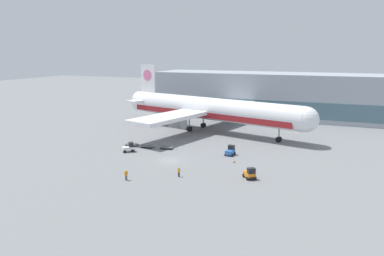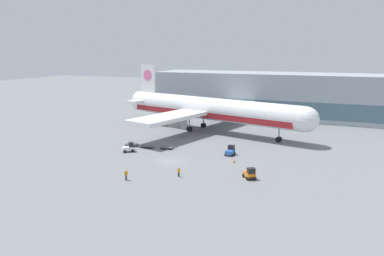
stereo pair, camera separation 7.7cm
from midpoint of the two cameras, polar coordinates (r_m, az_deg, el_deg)
name	(u,v)px [view 2 (the right image)]	position (r m, az deg, el deg)	size (l,w,h in m)	color
ground_plane	(170,161)	(73.04, -3.33, -4.99)	(400.00, 400.00, 0.00)	slate
terminal_building	(294,96)	(123.26, 15.32, 4.76)	(90.00, 18.20, 14.00)	#9EA8B2
airplane_main	(207,109)	(98.66, 2.30, 2.86)	(56.90, 48.45, 17.00)	white
baggage_tug_foreground	(250,174)	(63.40, 8.84, -6.89)	(2.64, 2.80, 2.00)	orange
baggage_tug_mid	(129,148)	(80.10, -9.58, -2.99)	(2.77, 2.69, 2.00)	silver
baggage_tug_far	(230,151)	(76.91, 5.91, -3.50)	(1.82, 2.56, 2.00)	#2D66B7
baggage_dolly_lead	(132,144)	(84.82, -9.16, -2.49)	(3.77, 1.86, 0.48)	#56565B
baggage_dolly_second	(148,146)	(82.89, -6.75, -2.75)	(3.77, 1.86, 0.48)	#56565B
baggage_dolly_third	(166,147)	(81.53, -3.90, -2.94)	(3.77, 1.86, 0.48)	#56565B
ground_crew_near	(126,174)	(62.80, -9.99, -6.92)	(0.40, 0.47, 1.81)	black
ground_crew_far	(179,171)	(63.56, -2.00, -6.60)	(0.54, 0.33, 1.69)	black
traffic_cone_near	(234,161)	(72.13, 6.47, -4.97)	(0.40, 0.40, 0.71)	black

